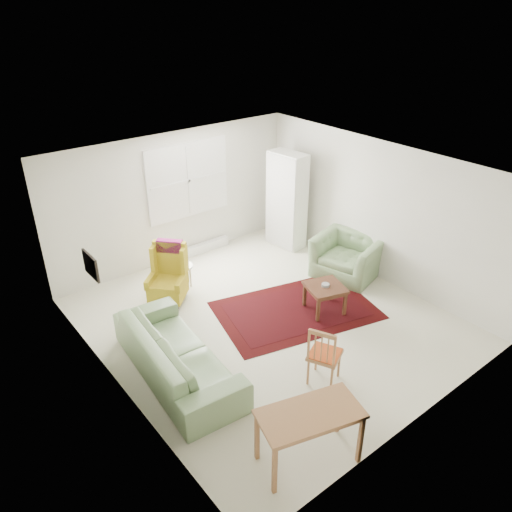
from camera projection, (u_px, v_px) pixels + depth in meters
room at (261, 246)px, 7.58m from camera, size 5.04×5.54×2.51m
rug at (296, 310)px, 8.26m from camera, size 2.88×2.23×0.03m
sofa at (176, 346)px, 6.68m from camera, size 1.13×2.46×0.96m
armchair at (348, 253)px, 9.13m from camera, size 1.26×1.36×0.88m
wingback_chair at (167, 275)px, 8.29m from camera, size 0.86×0.86×1.03m
coffee_table at (324, 298)px, 8.16m from camera, size 0.73×0.73×0.47m
stool at (184, 277)px, 8.79m from camera, size 0.41×0.41×0.46m
cabinet at (287, 200)px, 9.98m from camera, size 0.50×0.82×1.96m
desk at (309, 437)px, 5.47m from camera, size 1.24×0.85×0.71m
desk_chair at (325, 353)px, 6.57m from camera, size 0.54×0.54×0.92m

